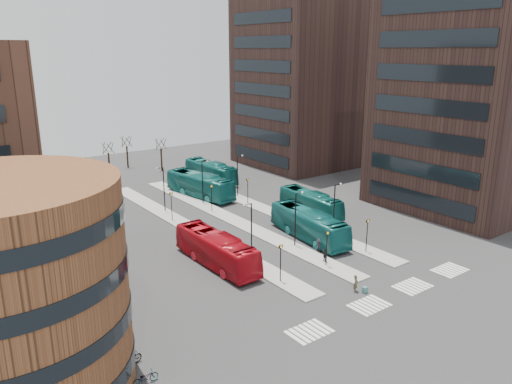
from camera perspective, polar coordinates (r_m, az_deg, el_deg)
ground at (r=43.85m, az=17.76°, el=-13.86°), size 160.00×160.00×0.00m
island_left at (r=62.08m, az=-7.52°, el=-4.12°), size 2.50×45.00×0.15m
island_mid at (r=65.00m, az=-2.90°, el=-3.06°), size 2.50×45.00×0.15m
island_right at (r=68.33m, az=1.29°, el=-2.09°), size 2.50×45.00×0.15m
suitcase at (r=47.09m, az=12.34°, el=-10.86°), size 0.55×0.48×0.58m
red_bus at (r=51.19m, az=-4.55°, el=-6.55°), size 2.94×12.12×3.37m
teal_bus_a at (r=58.28m, az=6.06°, el=-3.72°), size 4.22×12.49×3.41m
teal_bus_b at (r=74.93m, az=-6.42°, el=0.81°), size 4.87×13.12×3.57m
teal_bus_c at (r=67.14m, az=6.26°, el=-1.21°), size 3.29×11.09×3.05m
teal_bus_d at (r=83.53m, az=-5.20°, el=2.36°), size 3.12×12.13×3.36m
traveller at (r=46.89m, az=11.33°, el=-10.20°), size 0.71×0.61×1.63m
commuter_a at (r=52.58m, az=-3.49°, el=-7.01°), size 0.76×0.61×1.50m
commuter_b at (r=52.31m, az=7.92°, el=-7.19°), size 0.42×0.97×1.63m
commuter_c at (r=54.86m, az=7.21°, el=-6.09°), size 0.65×1.03×1.53m
bicycle_near at (r=35.76m, az=-12.53°, el=-19.99°), size 1.80×0.63×0.94m
bicycle_mid at (r=37.55m, az=-14.12°, el=-18.04°), size 1.88×0.89×1.09m
bicycle_far at (r=38.78m, az=-15.02°, el=-17.06°), size 1.82×0.78×0.93m
crosswalk_stripes at (r=47.15m, az=15.06°, el=-11.41°), size 22.35×2.40×0.01m
round_building at (r=34.57m, az=-27.03°, el=-10.28°), size 15.16×15.16×14.00m
tower_near at (r=74.23m, az=23.47°, el=9.85°), size 20.12×20.00×30.00m
tower_far at (r=95.91m, az=5.43°, el=12.17°), size 20.12×20.00×30.00m
sign_poles at (r=58.62m, az=0.55°, el=-2.78°), size 12.45×22.12×3.65m
lamp_posts at (r=62.71m, az=-1.45°, el=-0.40°), size 14.04×20.24×6.12m
bare_trees at (r=92.63m, az=-13.91°, el=3.97°), size 10.97×8.14×5.90m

